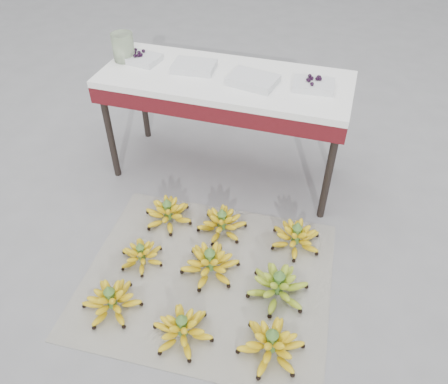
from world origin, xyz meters
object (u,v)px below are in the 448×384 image
(newspaper_mat, at_px, (208,278))
(bunch_front_right, at_px, (271,344))
(bunch_front_center, at_px, (183,329))
(tray_far_right, at_px, (314,85))
(bunch_back_center, at_px, (222,223))
(tray_left, at_px, (194,67))
(bunch_mid_left, at_px, (141,255))
(bunch_front_left, at_px, (111,301))
(vendor_table, at_px, (225,89))
(bunch_mid_center, at_px, (210,263))
(tray_right, at_px, (253,80))
(bunch_back_right, at_px, (296,237))
(bunch_mid_right, at_px, (278,286))
(tray_far_left, at_px, (141,58))
(glass_jar, at_px, (123,47))
(bunch_back_left, at_px, (168,213))

(newspaper_mat, xyz_separation_m, bunch_front_right, (0.40, -0.31, 0.06))
(bunch_front_center, xyz_separation_m, tray_far_right, (0.33, 1.23, 0.64))
(bunch_back_center, relative_size, tray_left, 1.38)
(bunch_back_center, bearing_deg, bunch_mid_left, -153.97)
(bunch_front_left, xyz_separation_m, vendor_table, (0.21, 1.18, 0.55))
(bunch_mid_left, bearing_deg, bunch_front_center, -32.87)
(tray_far_right, bearing_deg, bunch_front_left, -120.69)
(bunch_mid_center, bearing_deg, tray_right, 84.50)
(bunch_back_center, bearing_deg, newspaper_mat, -104.31)
(tray_left, bearing_deg, bunch_back_right, -35.44)
(bunch_front_center, relative_size, vendor_table, 0.23)
(bunch_mid_right, xyz_separation_m, tray_left, (-0.73, 0.90, 0.64))
(bunch_mid_right, bearing_deg, bunch_front_right, -85.30)
(bunch_mid_center, bearing_deg, bunch_mid_left, -178.72)
(bunch_front_right, distance_m, tray_far_left, 1.77)
(bunch_front_left, height_order, bunch_mid_right, bunch_mid_right)
(tray_far_right, bearing_deg, bunch_mid_right, -87.45)
(newspaper_mat, bearing_deg, bunch_front_right, -37.55)
(bunch_mid_left, relative_size, vendor_table, 0.19)
(bunch_back_center, distance_m, tray_far_right, 0.91)
(bunch_front_center, distance_m, glass_jar, 1.65)
(bunch_front_center, height_order, bunch_mid_center, bunch_mid_center)
(bunch_front_left, xyz_separation_m, bunch_back_center, (0.35, 0.65, -0.00))
(tray_far_left, bearing_deg, bunch_mid_right, -40.20)
(bunch_mid_right, relative_size, tray_left, 1.23)
(bunch_back_right, xyz_separation_m, tray_left, (-0.76, 0.54, 0.64))
(bunch_front_right, xyz_separation_m, vendor_table, (-0.57, 1.18, 0.54))
(bunch_front_left, height_order, vendor_table, vendor_table)
(bunch_mid_right, bearing_deg, tray_far_right, 91.19)
(bunch_back_right, bearing_deg, bunch_back_left, 173.51)
(bunch_front_left, relative_size, tray_right, 1.00)
(tray_left, bearing_deg, tray_right, -10.14)
(bunch_back_right, distance_m, glass_jar, 1.50)
(bunch_mid_center, xyz_separation_m, tray_right, (-0.00, 0.79, 0.64))
(tray_left, xyz_separation_m, tray_right, (0.37, -0.07, 0.00))
(bunch_back_right, xyz_separation_m, glass_jar, (-1.20, 0.54, 0.70))
(bunch_back_center, height_order, tray_right, tray_right)
(bunch_mid_right, xyz_separation_m, glass_jar, (-1.18, 0.90, 0.70))
(bunch_front_right, bearing_deg, tray_far_left, 120.78)
(bunch_front_center, distance_m, tray_far_right, 1.43)
(glass_jar, bearing_deg, bunch_back_right, -24.26)
(vendor_table, bearing_deg, tray_right, -12.99)
(bunch_back_center, height_order, glass_jar, glass_jar)
(bunch_mid_right, bearing_deg, bunch_front_center, -137.43)
(glass_jar, bearing_deg, tray_far_right, -0.99)
(bunch_front_left, height_order, tray_right, tray_right)
(bunch_mid_left, xyz_separation_m, bunch_mid_right, (0.73, 0.00, 0.02))
(bunch_mid_left, relative_size, bunch_mid_right, 0.87)
(tray_far_left, xyz_separation_m, tray_right, (0.71, -0.08, 0.00))
(tray_right, bearing_deg, bunch_back_left, -124.67)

